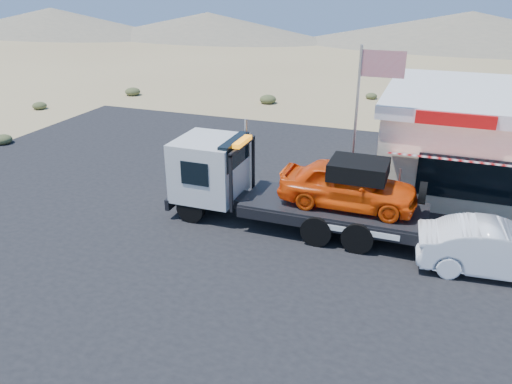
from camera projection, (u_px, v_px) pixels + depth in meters
ground at (185, 239)px, 16.77m from camera, size 120.00×120.00×0.00m
asphalt_lot at (270, 212)px, 18.72m from camera, size 32.00×24.00×0.02m
tow_truck at (288, 183)px, 17.19m from camera, size 8.81×2.61×2.95m
white_sedan at (499, 250)px, 14.57m from camera, size 4.75×2.04×1.52m
flagpole at (363, 111)px, 17.59m from camera, size 1.55×0.10×6.00m
desert_scrub at (25, 135)px, 26.81m from camera, size 24.10×31.41×0.72m
distant_hills at (312, 27)px, 66.61m from camera, size 126.00×48.00×4.20m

